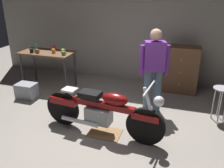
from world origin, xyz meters
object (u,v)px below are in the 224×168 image
object	(u,v)px
mug_yellow_tall	(63,51)
mug_brown_stoneware	(37,51)
storage_bin	(27,91)
mug_orange_travel	(53,51)
person_standing	(154,68)
wooden_dresser	(181,69)
mug_black_matte	(32,51)
mug_red_diner	(53,48)
bottle	(36,47)
motorcycle	(102,110)
mug_green_speckled	(64,53)
shop_stool	(221,95)

from	to	relation	value
mug_yellow_tall	mug_brown_stoneware	size ratio (longest dim) A/B	1.05
storage_bin	mug_orange_travel	world-z (taller)	mug_orange_travel
person_standing	mug_yellow_tall	distance (m)	2.29
wooden_dresser	mug_black_matte	world-z (taller)	wooden_dresser
storage_bin	mug_red_diner	size ratio (longest dim) A/B	3.64
mug_black_matte	mug_red_diner	size ratio (longest dim) A/B	0.99
mug_yellow_tall	mug_brown_stoneware	xyz separation A→B (m)	(-0.57, -0.20, 0.00)
person_standing	bottle	world-z (taller)	person_standing
mug_yellow_tall	bottle	distance (m)	0.71
storage_bin	mug_black_matte	xyz separation A→B (m)	(-0.16, 0.58, 0.78)
motorcycle	mug_green_speckled	distance (m)	2.11
mug_red_diner	mug_black_matte	bearing A→B (deg)	-133.56
storage_bin	motorcycle	bearing A→B (deg)	-21.35
mug_green_speckled	mug_black_matte	distance (m)	0.83
mug_red_diner	bottle	size ratio (longest dim) A/B	0.50
person_standing	storage_bin	size ratio (longest dim) A/B	3.80
mug_brown_stoneware	mug_orange_travel	bearing A→B (deg)	20.89
mug_black_matte	bottle	distance (m)	0.15
wooden_dresser	mug_green_speckled	distance (m)	2.76
mug_orange_travel	storage_bin	bearing A→B (deg)	-116.61
person_standing	mug_green_speckled	distance (m)	2.16
storage_bin	mug_green_speckled	bearing A→B (deg)	42.40
shop_stool	mug_orange_travel	size ratio (longest dim) A/B	5.48
motorcycle	wooden_dresser	distance (m)	2.56
wooden_dresser	mug_red_diner	bearing A→B (deg)	-170.65
motorcycle	mug_brown_stoneware	size ratio (longest dim) A/B	20.39
wooden_dresser	mug_brown_stoneware	world-z (taller)	wooden_dresser
shop_stool	storage_bin	size ratio (longest dim) A/B	1.45
storage_bin	mug_red_diner	distance (m)	1.25
motorcycle	mug_black_matte	size ratio (longest dim) A/B	18.28
mug_green_speckled	mug_black_matte	xyz separation A→B (m)	(-0.83, -0.03, 0.01)
motorcycle	wooden_dresser	world-z (taller)	wooden_dresser
mug_black_matte	mug_yellow_tall	bearing A→B (deg)	14.82
storage_bin	mug_red_diner	bearing A→B (deg)	78.10
motorcycle	shop_stool	size ratio (longest dim) A/B	3.42
wooden_dresser	mug_red_diner	distance (m)	3.14
mug_black_matte	shop_stool	bearing A→B (deg)	-3.52
shop_stool	mug_orange_travel	distance (m)	3.76
storage_bin	mug_red_diner	world-z (taller)	mug_red_diner
motorcycle	storage_bin	size ratio (longest dim) A/B	4.97
shop_stool	bottle	world-z (taller)	bottle
mug_yellow_tall	mug_red_diner	size ratio (longest dim) A/B	0.93
person_standing	storage_bin	xyz separation A→B (m)	(-2.80, -0.24, -0.76)
wooden_dresser	mug_orange_travel	bearing A→B (deg)	-165.50
wooden_dresser	mug_yellow_tall	size ratio (longest dim) A/B	9.75
mug_brown_stoneware	storage_bin	bearing A→B (deg)	-90.44
shop_stool	storage_bin	distance (m)	4.10
storage_bin	mug_brown_stoneware	size ratio (longest dim) A/B	4.10
wooden_dresser	mug_brown_stoneware	xyz separation A→B (m)	(-3.27, -0.89, 0.40)
mug_orange_travel	mug_brown_stoneware	size ratio (longest dim) A/B	1.09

